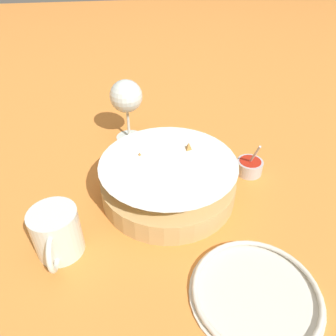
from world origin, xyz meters
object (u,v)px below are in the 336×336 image
object	(u,v)px
food_basket	(168,179)
sauce_cup	(249,166)
wine_glass	(126,98)
beer_mug	(57,234)
side_plate	(256,293)

from	to	relation	value
food_basket	sauce_cup	bearing A→B (deg)	102.77
wine_glass	beer_mug	bearing A→B (deg)	-20.99
side_plate	sauce_cup	bearing A→B (deg)	162.71
beer_mug	side_plate	size ratio (longest dim) A/B	0.57
food_basket	sauce_cup	world-z (taller)	food_basket
food_basket	sauce_cup	xyz separation A→B (m)	(-0.04, 0.19, -0.02)
wine_glass	beer_mug	world-z (taller)	wine_glass
food_basket	wine_glass	world-z (taller)	wine_glass
side_plate	beer_mug	bearing A→B (deg)	-113.42
food_basket	side_plate	xyz separation A→B (m)	(0.25, 0.10, -0.03)
sauce_cup	beer_mug	bearing A→B (deg)	-67.50
food_basket	beer_mug	world-z (taller)	food_basket
wine_glass	side_plate	world-z (taller)	wine_glass
sauce_cup	wine_glass	size ratio (longest dim) A/B	0.59
sauce_cup	side_plate	world-z (taller)	sauce_cup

